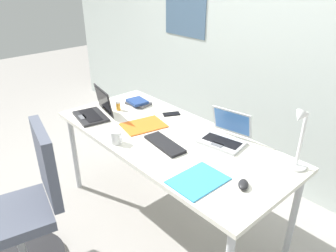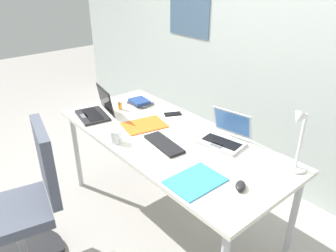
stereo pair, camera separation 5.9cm
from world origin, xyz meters
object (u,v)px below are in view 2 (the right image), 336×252
(desk_lamp, at_px, (298,142))
(office_chair, at_px, (27,211))
(cell_phone, at_px, (173,114))
(coffee_mug, at_px, (116,136))
(computer_mouse, at_px, (241,186))
(pill_bottle, at_px, (120,105))
(paper_folder_near_lamp, at_px, (144,125))
(external_keyboard, at_px, (164,144))
(laptop_far_corner, at_px, (225,137))
(book_stack, at_px, (140,102))
(laptop_near_mouse, at_px, (96,111))
(paper_folder_back_left, at_px, (195,181))

(desk_lamp, height_order, office_chair, desk_lamp)
(cell_phone, bearing_deg, coffee_mug, -52.98)
(computer_mouse, relative_size, pill_bottle, 1.22)
(desk_lamp, height_order, paper_folder_near_lamp, desk_lamp)
(computer_mouse, bearing_deg, cell_phone, 127.63)
(external_keyboard, xyz_separation_m, pill_bottle, (-0.70, 0.10, 0.03))
(laptop_far_corner, height_order, book_stack, laptop_far_corner)
(desk_lamp, height_order, coffee_mug, desk_lamp)
(pill_bottle, bearing_deg, computer_mouse, -3.60)
(cell_phone, bearing_deg, paper_folder_near_lamp, -59.85)
(external_keyboard, distance_m, book_stack, 0.74)
(external_keyboard, distance_m, computer_mouse, 0.63)
(laptop_near_mouse, relative_size, book_stack, 1.52)
(computer_mouse, xyz_separation_m, pill_bottle, (-1.32, 0.08, 0.02))
(cell_phone, distance_m, office_chair, 1.26)
(book_stack, xyz_separation_m, coffee_mug, (0.44, -0.52, 0.02))
(book_stack, relative_size, paper_folder_near_lamp, 0.72)
(external_keyboard, relative_size, paper_folder_near_lamp, 1.06)
(cell_phone, relative_size, paper_folder_back_left, 0.44)
(paper_folder_near_lamp, distance_m, coffee_mug, 0.31)
(laptop_near_mouse, height_order, computer_mouse, laptop_near_mouse)
(external_keyboard, xyz_separation_m, office_chair, (-0.37, -0.84, -0.35))
(external_keyboard, distance_m, pill_bottle, 0.71)
(laptop_near_mouse, relative_size, external_keyboard, 1.03)
(book_stack, bearing_deg, paper_folder_near_lamp, -31.45)
(pill_bottle, bearing_deg, coffee_mug, -35.16)
(cell_phone, bearing_deg, laptop_far_corner, 25.07)
(cell_phone, distance_m, paper_folder_near_lamp, 0.29)
(cell_phone, relative_size, office_chair, 0.14)
(paper_folder_back_left, bearing_deg, paper_folder_near_lamp, 165.01)
(computer_mouse, bearing_deg, laptop_far_corner, 108.21)
(laptop_near_mouse, bearing_deg, paper_folder_near_lamp, 25.55)
(laptop_near_mouse, xyz_separation_m, computer_mouse, (1.34, 0.13, -0.03))
(laptop_far_corner, distance_m, book_stack, 0.92)
(computer_mouse, height_order, coffee_mug, coffee_mug)
(external_keyboard, bearing_deg, desk_lamp, 34.48)
(laptop_far_corner, relative_size, paper_folder_back_left, 1.06)
(laptop_near_mouse, distance_m, coffee_mug, 0.48)
(pill_bottle, relative_size, office_chair, 0.08)
(computer_mouse, distance_m, cell_phone, 1.02)
(computer_mouse, distance_m, paper_folder_back_left, 0.25)
(laptop_near_mouse, relative_size, paper_folder_near_lamp, 1.09)
(office_chair, bearing_deg, laptop_far_corner, 62.87)
(pill_bottle, relative_size, coffee_mug, 0.70)
(desk_lamp, distance_m, office_chair, 1.72)
(desk_lamp, xyz_separation_m, external_keyboard, (-0.72, -0.38, -0.19))
(laptop_far_corner, bearing_deg, office_chair, -117.13)
(laptop_far_corner, height_order, coffee_mug, laptop_far_corner)
(laptop_far_corner, distance_m, external_keyboard, 0.41)
(external_keyboard, distance_m, cell_phone, 0.50)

